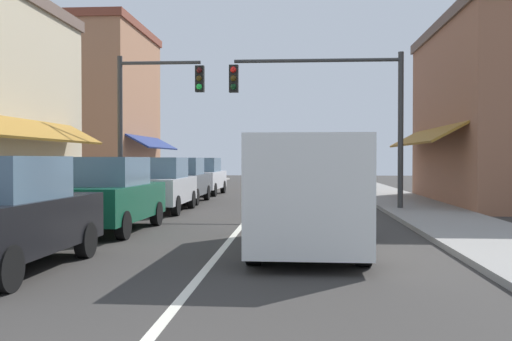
{
  "coord_description": "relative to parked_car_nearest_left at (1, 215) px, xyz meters",
  "views": [
    {
      "loc": [
        1.42,
        -3.1,
        1.73
      ],
      "look_at": [
        0.14,
        15.19,
        1.36
      ],
      "focal_mm": 41.54,
      "sensor_mm": 36.0,
      "label": 1
    }
  ],
  "objects": [
    {
      "name": "traffic_signal_left_corner",
      "position": [
        -0.68,
        11.67,
        2.65
      ],
      "size": [
        3.1,
        0.5,
        5.33
      ],
      "color": "#333333",
      "rests_on": "ground"
    },
    {
      "name": "sidewalk_left",
      "position": [
        -2.42,
        12.4,
        -0.82
      ],
      "size": [
        2.6,
        56.0,
        0.12
      ],
      "primitive_type": "cube",
      "color": "gray",
      "rests_on": "ground"
    },
    {
      "name": "sidewalk_right",
      "position": [
        8.58,
        12.4,
        -0.82
      ],
      "size": [
        2.6,
        56.0,
        0.12
      ],
      "primitive_type": "cube",
      "color": "gray",
      "rests_on": "ground"
    },
    {
      "name": "parked_car_far_left",
      "position": [
        -0.05,
        14.31,
        0.0
      ],
      "size": [
        1.79,
        4.1,
        1.77
      ],
      "rotation": [
        0.0,
        0.0,
        -0.0
      ],
      "color": "#4C5156",
      "rests_on": "ground"
    },
    {
      "name": "van_in_lane",
      "position": [
        4.72,
        2.48,
        0.27
      ],
      "size": [
        2.08,
        5.22,
        2.12
      ],
      "rotation": [
        0.0,
        0.0,
        -0.02
      ],
      "color": "silver",
      "rests_on": "ground"
    },
    {
      "name": "storefront_far_left",
      "position": [
        -6.31,
        22.4,
        3.51
      ],
      "size": [
        6.49,
        8.2,
        8.78
      ],
      "color": "#9E6B4C",
      "rests_on": "ground"
    },
    {
      "name": "parked_car_nearest_left",
      "position": [
        0.0,
        0.0,
        0.0
      ],
      "size": [
        1.85,
        4.14,
        1.77
      ],
      "rotation": [
        0.0,
        0.0,
        -0.02
      ],
      "color": "black",
      "rests_on": "ground"
    },
    {
      "name": "parked_car_third_left",
      "position": [
        0.04,
        10.27,
        0.0
      ],
      "size": [
        1.79,
        4.11,
        1.77
      ],
      "rotation": [
        0.0,
        0.0,
        0.0
      ],
      "color": "#B7BABF",
      "rests_on": "ground"
    },
    {
      "name": "traffic_signal_mast_arm",
      "position": [
        5.8,
        10.91,
        2.75
      ],
      "size": [
        5.72,
        0.5,
        5.22
      ],
      "color": "#333333",
      "rests_on": "ground"
    },
    {
      "name": "ground_plane",
      "position": [
        3.08,
        12.4,
        -0.88
      ],
      "size": [
        80.0,
        80.0,
        0.0
      ],
      "primitive_type": "plane",
      "color": "#33302D"
    },
    {
      "name": "parked_car_distant_left",
      "position": [
        -0.05,
        19.42,
        0.0
      ],
      "size": [
        1.88,
        4.15,
        1.77
      ],
      "rotation": [
        0.0,
        0.0,
        -0.03
      ],
      "color": "silver",
      "rests_on": "ground"
    },
    {
      "name": "parked_car_second_left",
      "position": [
        0.04,
        4.99,
        0.0
      ],
      "size": [
        1.86,
        4.14,
        1.77
      ],
      "rotation": [
        0.0,
        0.0,
        -0.02
      ],
      "color": "#0F4C33",
      "rests_on": "ground"
    },
    {
      "name": "storefront_right_block",
      "position": [
        12.58,
        14.4,
        2.62
      ],
      "size": [
        6.73,
        10.2,
        7.0
      ],
      "color": "#8E5B42",
      "rests_on": "ground"
    },
    {
      "name": "lane_center_stripe",
      "position": [
        3.08,
        12.4,
        -0.88
      ],
      "size": [
        0.14,
        52.0,
        0.01
      ],
      "primitive_type": "cube",
      "color": "silver",
      "rests_on": "ground"
    }
  ]
}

